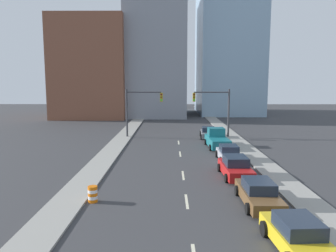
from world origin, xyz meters
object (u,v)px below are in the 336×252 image
traffic_signal_left (137,106)px  sedan_brown (258,193)px  sedan_silver (229,154)px  traffic_signal_right (218,106)px  pickup_truck_teal (217,140)px  sedan_gray (208,133)px  traffic_barrel (93,194)px  sedan_red (235,167)px  sedan_yellow (298,236)px

traffic_signal_left → sedan_brown: size_ratio=1.29×
sedan_silver → sedan_brown: bearing=-90.8°
traffic_signal_right → sedan_silver: bearing=-93.5°
pickup_truck_teal → sedan_gray: (-0.24, 6.07, -0.19)m
traffic_signal_left → pickup_truck_teal: 11.59m
sedan_brown → sedan_silver: sedan_brown is taller
traffic_signal_left → traffic_barrel: bearing=-91.0°
sedan_silver → traffic_signal_right: bearing=86.8°
traffic_barrel → sedan_silver: 14.21m
sedan_red → sedan_silver: 5.07m
sedan_red → pickup_truck_teal: size_ratio=0.88×
traffic_barrel → sedan_yellow: 11.27m
traffic_signal_right → sedan_silver: size_ratio=1.43×
sedan_brown → traffic_signal_left: bearing=112.0°
sedan_silver → pickup_truck_teal: size_ratio=0.81×
traffic_signal_left → traffic_signal_right: bearing=0.0°
traffic_barrel → sedan_brown: size_ratio=0.20×
traffic_barrel → sedan_gray: bearing=67.4°
traffic_signal_right → sedan_yellow: bearing=-91.5°
sedan_yellow → sedan_gray: sedan_yellow is taller
traffic_barrel → sedan_red: sedan_red is taller
traffic_barrel → sedan_gray: sedan_gray is taller
sedan_yellow → sedan_silver: 15.88m
pickup_truck_teal → traffic_barrel: bearing=-122.9°
traffic_barrel → sedan_red: bearing=29.3°
sedan_yellow → sedan_red: bearing=88.9°
traffic_signal_left → sedan_silver: size_ratio=1.43×
sedan_silver → pickup_truck_teal: bearing=92.1°
traffic_signal_left → traffic_signal_right: same height
sedan_silver → traffic_barrel: bearing=-133.2°
sedan_brown → sedan_red: size_ratio=1.02×
pickup_truck_teal → traffic_signal_left: bearing=143.0°
sedan_yellow → sedan_red: 10.83m
pickup_truck_teal → sedan_red: bearing=-93.7°
traffic_barrel → sedan_silver: size_ratio=0.22×
sedan_brown → sedan_gray: bearing=90.9°
traffic_signal_right → sedan_red: 17.79m
traffic_signal_left → sedan_brown: traffic_signal_left is taller
sedan_red → sedan_silver: bearing=83.7°
sedan_gray → sedan_silver: bearing=-84.8°
sedan_yellow → sedan_red: size_ratio=0.97×
traffic_barrel → sedan_red: (9.36, 5.25, 0.22)m
traffic_signal_right → sedan_brown: traffic_signal_right is taller
traffic_barrel → sedan_yellow: bearing=-29.6°
traffic_signal_right → sedan_yellow: (-0.74, -28.27, -3.34)m
traffic_signal_right → sedan_silver: traffic_signal_right is taller
sedan_yellow → sedan_silver: bearing=86.7°
traffic_signal_left → traffic_signal_right: (10.15, 0.00, 0.00)m
sedan_yellow → traffic_signal_left: bearing=105.0°
traffic_barrel → pickup_truck_teal: size_ratio=0.18×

